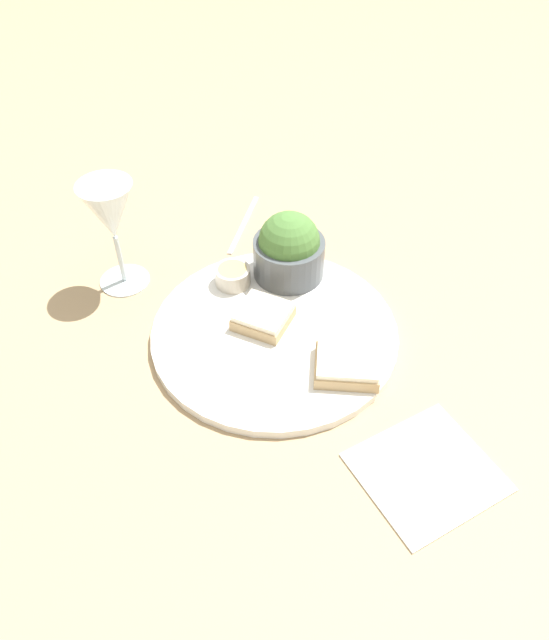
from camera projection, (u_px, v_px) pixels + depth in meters
name	position (u px, v px, depth m)	size (l,w,h in m)	color
ground_plane	(274.00, 336.00, 0.91)	(4.00, 4.00, 0.00)	tan
dinner_plate	(274.00, 333.00, 0.91)	(0.36, 0.36, 0.01)	white
salad_bowl	(289.00, 249.00, 0.96)	(0.11, 0.11, 0.11)	#4C5156
sauce_ramekin	(233.00, 275.00, 0.96)	(0.05, 0.05, 0.03)	beige
cheese_toast_near	(347.00, 364.00, 0.84)	(0.11, 0.11, 0.03)	tan
cheese_toast_far	(263.00, 317.00, 0.90)	(0.09, 0.09, 0.03)	tan
wine_glass	(110.00, 216.00, 0.91)	(0.08, 0.08, 0.18)	silver
napkin	(427.00, 471.00, 0.75)	(0.19, 0.19, 0.01)	white
fork	(244.00, 224.00, 1.10)	(0.09, 0.15, 0.01)	silver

